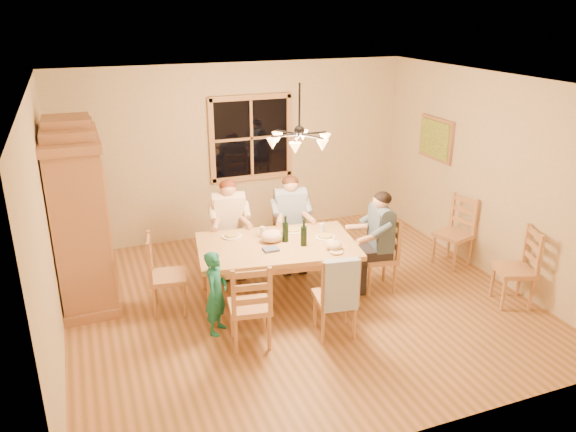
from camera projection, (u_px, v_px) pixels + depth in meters
name	position (u px, v px, depth m)	size (l,w,h in m)	color
floor	(298.00, 301.00, 7.04)	(5.50, 5.50, 0.00)	brown
ceiling	(300.00, 83.00, 6.09)	(5.50, 5.00, 0.02)	white
wall_back	(239.00, 151.00, 8.75)	(5.50, 0.02, 2.70)	#C3B18A
wall_left	(46.00, 232.00, 5.64)	(0.02, 5.00, 2.70)	#C3B18A
wall_right	(489.00, 176.00, 7.49)	(0.02, 5.00, 2.70)	#C3B18A
window	(251.00, 138.00, 8.72)	(1.30, 0.06, 1.30)	black
painting	(436.00, 139.00, 8.44)	(0.06, 0.78, 0.64)	#956440
chandelier	(299.00, 139.00, 6.31)	(0.77, 0.68, 0.71)	black
armoire	(80.00, 219.00, 6.80)	(0.66, 1.40, 2.30)	#956440
dining_table	(277.00, 251.00, 6.87)	(2.06, 1.44, 0.76)	tan
chair_far_left	(230.00, 252.00, 7.73)	(0.50, 0.48, 0.99)	tan
chair_far_right	(290.00, 246.00, 7.90)	(0.50, 0.48, 0.99)	tan
chair_near_left	(250.00, 319.00, 6.08)	(0.50, 0.48, 0.99)	tan
chair_near_right	(335.00, 309.00, 6.27)	(0.50, 0.48, 0.99)	tan
chair_end_left	(169.00, 288.00, 6.74)	(0.48, 0.50, 0.99)	tan
chair_end_right	(377.00, 267.00, 7.27)	(0.48, 0.50, 0.99)	tan
adult_woman	(229.00, 215.00, 7.54)	(0.44, 0.47, 0.87)	beige
adult_plaid_man	(290.00, 211.00, 7.71)	(0.44, 0.47, 0.87)	#2D507B
adult_slate_man	(380.00, 229.00, 7.08)	(0.47, 0.44, 0.87)	#455B6F
towel	(341.00, 285.00, 5.96)	(0.38, 0.10, 0.58)	#A4BDDE
wine_bottle_a	(285.00, 229.00, 6.85)	(0.08, 0.08, 0.33)	black
wine_bottle_b	(304.00, 233.00, 6.74)	(0.08, 0.08, 0.33)	black
plate_woman	(232.00, 236.00, 7.04)	(0.26, 0.26, 0.02)	white
plate_plaid	(293.00, 231.00, 7.21)	(0.26, 0.26, 0.02)	white
plate_slate	(325.00, 237.00, 7.01)	(0.26, 0.26, 0.02)	white
wine_glass_a	(262.00, 232.00, 7.01)	(0.06, 0.06, 0.14)	silver
wine_glass_b	(322.00, 228.00, 7.13)	(0.06, 0.06, 0.14)	silver
cap	(334.00, 245.00, 6.67)	(0.20, 0.20, 0.11)	beige
napkin	(271.00, 249.00, 6.65)	(0.18, 0.14, 0.03)	#4B568A
cloth_bundle	(272.00, 236.00, 6.87)	(0.28, 0.22, 0.15)	beige
child	(216.00, 293.00, 6.23)	(0.36, 0.24, 0.99)	#1B7C6A
chair_spare_front	(512.00, 281.00, 6.90)	(0.54, 0.55, 0.99)	tan
chair_spare_back	(452.00, 245.00, 7.96)	(0.52, 0.54, 0.99)	tan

